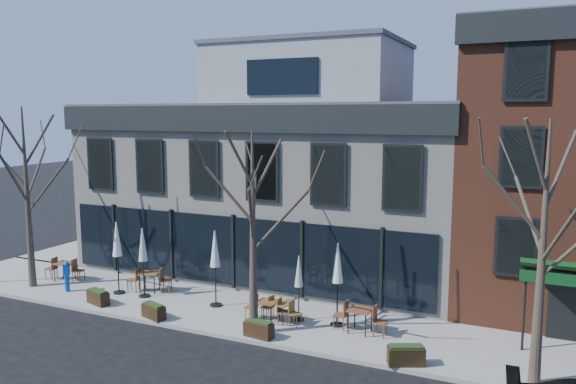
% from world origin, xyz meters
% --- Properties ---
extents(ground, '(120.00, 120.00, 0.00)m').
position_xyz_m(ground, '(0.00, 0.00, 0.00)').
color(ground, black).
rests_on(ground, ground).
extents(sidewalk_front, '(33.50, 4.70, 0.15)m').
position_xyz_m(sidewalk_front, '(3.25, -2.15, 0.07)').
color(sidewalk_front, gray).
rests_on(sidewalk_front, ground).
extents(sidewalk_side, '(4.50, 12.00, 0.15)m').
position_xyz_m(sidewalk_side, '(-11.25, 6.00, 0.07)').
color(sidewalk_side, gray).
rests_on(sidewalk_side, ground).
extents(corner_building, '(18.39, 10.39, 11.10)m').
position_xyz_m(corner_building, '(0.07, 5.07, 4.72)').
color(corner_building, beige).
rests_on(corner_building, ground).
extents(red_brick_building, '(8.20, 11.78, 11.18)m').
position_xyz_m(red_brick_building, '(13.00, 4.98, 5.64)').
color(red_brick_building, brown).
rests_on(red_brick_building, ground).
extents(tree_corner, '(3.93, 3.98, 7.92)m').
position_xyz_m(tree_corner, '(-8.49, -3.20, 4.25)').
color(tree_corner, '#382B21').
rests_on(tree_corner, sidewalk_front).
extents(tree_mid, '(3.50, 3.55, 7.04)m').
position_xyz_m(tree_mid, '(3.01, -3.90, 3.79)').
color(tree_mid, '#382B21').
rests_on(tree_mid, sidewalk_front).
extents(tree_right, '(3.72, 3.77, 7.48)m').
position_xyz_m(tree_right, '(12.01, -3.90, 4.02)').
color(tree_right, '#382B21').
rests_on(tree_right, sidewalk_front).
extents(call_box, '(0.28, 0.27, 1.34)m').
position_xyz_m(call_box, '(-6.50, -3.13, 0.86)').
color(call_box, '#0B4096').
rests_on(call_box, sidewalk_front).
extents(cafe_set_0, '(1.99, 0.90, 1.02)m').
position_xyz_m(cafe_set_0, '(-7.86, -1.96, 0.67)').
color(cafe_set_0, brown).
rests_on(cafe_set_0, sidewalk_front).
extents(cafe_set_1, '(2.01, 1.10, 1.03)m').
position_xyz_m(cafe_set_1, '(-3.24, -1.69, 0.68)').
color(cafe_set_1, brown).
rests_on(cafe_set_1, sidewalk_front).
extents(cafe_set_3, '(1.78, 0.73, 0.93)m').
position_xyz_m(cafe_set_3, '(2.94, -2.71, 0.63)').
color(cafe_set_3, brown).
rests_on(cafe_set_3, sidewalk_front).
extents(cafe_set_4, '(1.76, 0.81, 0.90)m').
position_xyz_m(cafe_set_4, '(3.43, -2.57, 0.61)').
color(cafe_set_4, brown).
rests_on(cafe_set_4, sidewalk_front).
extents(cafe_set_5, '(1.99, 0.83, 1.04)m').
position_xyz_m(cafe_set_5, '(6.37, -2.32, 0.68)').
color(cafe_set_5, brown).
rests_on(cafe_set_5, sidewalk_front).
extents(umbrella_0, '(0.50, 0.50, 3.09)m').
position_xyz_m(umbrella_0, '(-4.31, -2.40, 2.33)').
color(umbrella_0, black).
rests_on(umbrella_0, sidewalk_front).
extents(umbrella_1, '(0.47, 0.47, 2.93)m').
position_xyz_m(umbrella_1, '(-3.01, -2.33, 2.22)').
color(umbrella_1, black).
rests_on(umbrella_1, sidewalk_front).
extents(umbrella_2, '(0.49, 0.49, 3.06)m').
position_xyz_m(umbrella_2, '(0.31, -2.05, 2.31)').
color(umbrella_2, black).
rests_on(umbrella_2, sidewalk_front).
extents(umbrella_3, '(0.39, 0.39, 2.46)m').
position_xyz_m(umbrella_3, '(3.96, -2.14, 1.89)').
color(umbrella_3, black).
rests_on(umbrella_3, sidewalk_front).
extents(umbrella_4, '(0.49, 0.49, 3.06)m').
position_xyz_m(umbrella_4, '(5.42, -2.04, 2.31)').
color(umbrella_4, black).
rests_on(umbrella_4, sidewalk_front).
extents(planter_0, '(1.13, 0.70, 0.59)m').
position_xyz_m(planter_0, '(-4.12, -3.83, 0.44)').
color(planter_0, black).
rests_on(planter_0, sidewalk_front).
extents(planter_1, '(1.09, 0.68, 0.57)m').
position_xyz_m(planter_1, '(-1.08, -4.20, 0.43)').
color(planter_1, black).
rests_on(planter_1, sidewalk_front).
extents(planter_2, '(1.08, 0.55, 0.58)m').
position_xyz_m(planter_2, '(3.33, -4.16, 0.44)').
color(planter_2, black).
rests_on(planter_2, sidewalk_front).
extents(planter_3, '(1.20, 0.87, 0.62)m').
position_xyz_m(planter_3, '(8.41, -4.20, 0.46)').
color(planter_3, black).
rests_on(planter_3, sidewalk_front).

